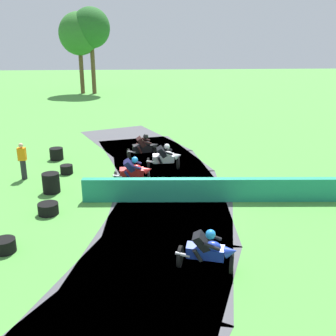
# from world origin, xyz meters

# --- Properties ---
(ground_plane) EXTENTS (120.00, 120.00, 0.00)m
(ground_plane) POSITION_xyz_m (0.00, 0.00, 0.00)
(ground_plane) COLOR #4C933D
(track_asphalt) EXTENTS (8.83, 26.63, 0.01)m
(track_asphalt) POSITION_xyz_m (-1.01, 0.06, 0.00)
(track_asphalt) COLOR #47474C
(track_asphalt) RESTS_ON ground
(safety_barrier) EXTENTS (16.10, 1.28, 0.90)m
(safety_barrier) POSITION_xyz_m (4.72, -0.29, 0.45)
(safety_barrier) COLOR #1E8466
(safety_barrier) RESTS_ON ground
(motorcycle_lead_blue) EXTENTS (1.69, 1.15, 1.43)m
(motorcycle_lead_blue) POSITION_xyz_m (0.65, -4.87, 0.64)
(motorcycle_lead_blue) COLOR black
(motorcycle_lead_blue) RESTS_ON ground
(motorcycle_chase_red) EXTENTS (1.68, 0.87, 1.42)m
(motorcycle_chase_red) POSITION_xyz_m (-1.41, 1.75, 0.63)
(motorcycle_chase_red) COLOR black
(motorcycle_chase_red) RESTS_ON ground
(motorcycle_trailing_white) EXTENTS (1.68, 0.90, 1.42)m
(motorcycle_trailing_white) POSITION_xyz_m (0.02, 3.67, 0.63)
(motorcycle_trailing_white) COLOR black
(motorcycle_trailing_white) RESTS_ON ground
(motorcycle_fourth_black) EXTENTS (1.71, 1.04, 1.43)m
(motorcycle_fourth_black) POSITION_xyz_m (-0.93, 5.42, 0.65)
(motorcycle_fourth_black) COLOR black
(motorcycle_fourth_black) RESTS_ON ground
(tire_stack_mid_a) EXTENTS (0.63, 0.63, 0.40)m
(tire_stack_mid_a) POSITION_xyz_m (-5.09, -3.45, 0.20)
(tire_stack_mid_a) COLOR black
(tire_stack_mid_a) RESTS_ON ground
(tire_stack_mid_b) EXTENTS (0.72, 0.72, 0.40)m
(tire_stack_mid_b) POSITION_xyz_m (-4.39, -0.89, 0.20)
(tire_stack_mid_b) COLOR black
(tire_stack_mid_b) RESTS_ON ground
(tire_stack_far) EXTENTS (0.68, 0.68, 0.80)m
(tire_stack_far) POSITION_xyz_m (-4.70, 1.20, 0.40)
(tire_stack_far) COLOR black
(tire_stack_far) RESTS_ON ground
(tire_stack_extra_a) EXTENTS (0.56, 0.56, 0.40)m
(tire_stack_extra_a) POSITION_xyz_m (-4.49, 3.47, 0.20)
(tire_stack_extra_a) COLOR black
(tire_stack_extra_a) RESTS_ON ground
(tire_stack_extra_b) EXTENTS (0.67, 0.67, 0.60)m
(tire_stack_extra_b) POSITION_xyz_m (-5.37, 5.70, 0.30)
(tire_stack_extra_b) COLOR black
(tire_stack_extra_b) RESTS_ON ground
(track_marshal) EXTENTS (0.34, 0.24, 1.63)m
(track_marshal) POSITION_xyz_m (-6.22, 2.88, 0.82)
(track_marshal) COLOR #232328
(track_marshal) RESTS_ON ground
(tree_far_left) EXTENTS (3.90, 3.90, 8.73)m
(tree_far_left) POSITION_xyz_m (-6.00, 29.80, 6.62)
(tree_far_left) COLOR brown
(tree_far_left) RESTS_ON ground
(tree_far_right) EXTENTS (4.15, 4.15, 8.29)m
(tree_far_right) POSITION_xyz_m (-7.26, 29.99, 6.07)
(tree_far_right) COLOR brown
(tree_far_right) RESTS_ON ground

